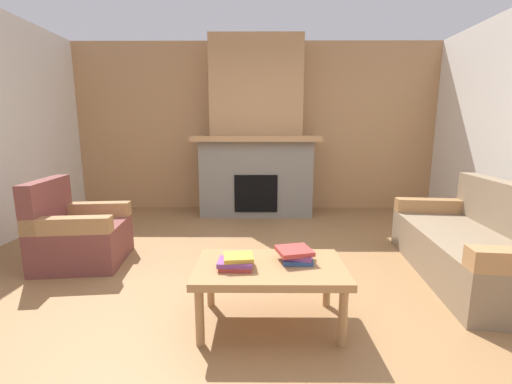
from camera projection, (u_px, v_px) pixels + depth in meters
name	position (u px, v px, depth m)	size (l,w,h in m)	color
ground	(254.00, 286.00, 2.89)	(9.00, 9.00, 0.00)	olive
wall_back_wood_panel	(256.00, 128.00, 5.59)	(6.00, 0.12, 2.70)	tan
fireplace	(256.00, 140.00, 5.26)	(1.90, 0.82, 2.70)	gray
couch	(476.00, 247.00, 3.02)	(1.03, 1.88, 0.85)	#847056
armchair	(78.00, 234.00, 3.35)	(0.83, 0.83, 0.85)	brown
coffee_table	(270.00, 272.00, 2.26)	(1.00, 0.60, 0.43)	#A87A4C
book_stack_near_edge	(236.00, 262.00, 2.20)	(0.24, 0.20, 0.08)	#B23833
book_stack_center	(296.00, 255.00, 2.31)	(0.27, 0.26, 0.09)	#335699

